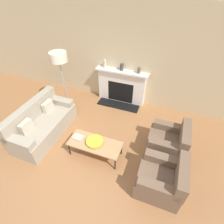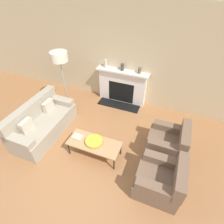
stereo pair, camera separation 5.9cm
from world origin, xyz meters
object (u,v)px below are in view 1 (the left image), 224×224
coffee_table (95,144)px  mantel_vase_center_left (122,67)px  fireplace (121,87)px  armchair_far (168,142)px  book (78,137)px  couch (42,124)px  armchair_near (162,179)px  floor_lamp (59,62)px  mantel_vase_center_right (139,70)px  bowl (95,141)px  mantel_vase_left (105,64)px

coffee_table → mantel_vase_center_left: bearing=93.8°
fireplace → armchair_far: fireplace is taller
book → couch: bearing=176.9°
fireplace → armchair_near: 3.05m
book → floor_lamp: floor_lamp is taller
armchair_far → mantel_vase_center_right: (-1.18, 1.58, 0.86)m
couch → coffee_table: size_ratio=1.50×
couch → floor_lamp: bearing=-0.4°
floor_lamp → mantel_vase_center_right: size_ratio=10.83×
bowl → mantel_vase_center_left: 2.37m
coffee_table → mantel_vase_left: (-0.67, 2.27, 0.84)m
couch → armchair_near: 3.13m
fireplace → armchair_far: size_ratio=1.90×
armchair_near → coffee_table: (-1.54, 0.29, 0.05)m
armchair_near → armchair_far: same height
fireplace → mantel_vase_left: 0.87m
couch → coffee_table: couch is taller
coffee_table → floor_lamp: 2.33m
fireplace → floor_lamp: size_ratio=0.89×
floor_lamp → mantel_vase_center_left: size_ratio=9.25×
book → floor_lamp: bearing=134.2°
couch → armchair_near: size_ratio=2.15×
armchair_far → bowl: 1.69m
armchair_near → mantel_vase_center_left: size_ratio=4.36×
fireplace → armchair_far: (1.67, -1.57, -0.22)m
coffee_table → armchair_far: bearing=23.9°
floor_lamp → couch: bearing=-90.4°
fireplace → mantel_vase_center_left: 0.65m
couch → mantel_vase_center_left: 2.68m
armchair_near → floor_lamp: floor_lamp is taller
bowl → mantel_vase_center_right: (0.38, 2.25, 0.74)m
armchair_near → mantel_vase_left: mantel_vase_left is taller
couch → mantel_vase_center_right: bearing=-42.1°
armchair_far → book: bearing=-71.5°
couch → coffee_table: 1.56m
couch → mantel_vase_center_right: 2.98m
armchair_near → bowl: (-1.55, 0.31, 0.12)m
book → mantel_vase_center_left: (0.29, 2.25, 0.78)m
mantel_vase_left → mantel_vase_center_right: mantel_vase_left is taller
mantel_vase_center_left → floor_lamp: bearing=-145.3°
mantel_vase_center_left → bowl: bearing=-86.5°
fireplace → mantel_vase_left: mantel_vase_left is taller
fireplace → couch: fireplace is taller
armchair_far → armchair_near: bearing=-0.0°
mantel_vase_center_left → mantel_vase_left: bearing=180.0°
armchair_near → armchair_far: 0.97m
mantel_vase_left → bowl: bearing=-73.7°
book → mantel_vase_center_right: 2.51m
book → mantel_vase_left: mantel_vase_left is taller
couch → bowl: bearing=-94.7°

